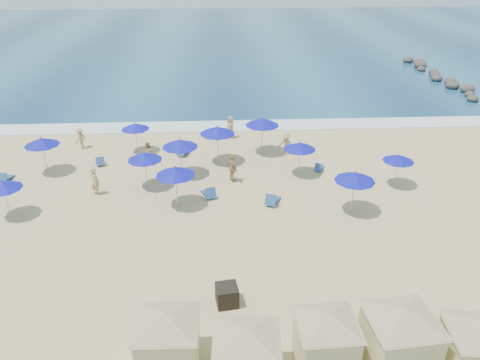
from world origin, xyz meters
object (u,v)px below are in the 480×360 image
beachgoer_4 (230,127)px  umbrella_3 (135,126)px  umbrella_5 (175,171)px  beachgoer_2 (233,168)px  umbrella_10 (355,177)px  umbrella_1 (41,142)px  cabana_3 (401,330)px  cabana_0 (167,333)px  beachgoer_0 (95,181)px  umbrella_2 (145,156)px  umbrella_9 (399,158)px  beachgoer_3 (286,144)px  umbrella_8 (262,122)px  cabana_1 (247,350)px  umbrella_0 (3,185)px  trash_bin (227,295)px  cabana_2 (327,333)px  umbrella_4 (180,143)px  umbrella_6 (217,130)px  cabana_4 (478,341)px  rock_jetty (457,87)px  beachgoer_5 (80,138)px  beachgoer_1 (148,153)px  umbrella_7 (300,146)px

beachgoer_4 → umbrella_3: bearing=-104.7°
umbrella_5 → beachgoer_2: umbrella_5 is taller
umbrella_10 → umbrella_1: bearing=161.9°
umbrella_5 → umbrella_1: bearing=151.1°
cabana_3 → umbrella_10: size_ratio=1.84×
cabana_0 → beachgoer_0: cabana_0 is taller
cabana_3 → umbrella_2: bearing=126.2°
umbrella_1 → umbrella_3: size_ratio=1.11×
umbrella_9 → beachgoer_3: size_ratio=1.38×
umbrella_1 → umbrella_8: size_ratio=0.93×
umbrella_9 → cabana_1: bearing=-125.7°
umbrella_3 → umbrella_2: bearing=-76.0°
umbrella_1 → umbrella_9: bearing=-7.9°
umbrella_8 → umbrella_2: bearing=-147.0°
umbrella_0 → umbrella_8: umbrella_8 is taller
trash_bin → umbrella_3: bearing=101.9°
cabana_2 → umbrella_0: cabana_2 is taller
umbrella_4 → umbrella_6: umbrella_6 is taller
cabana_1 → umbrella_4: bearing=100.9°
cabana_4 → umbrella_1: size_ratio=1.66×
cabana_1 → rock_jetty: bearing=55.3°
trash_bin → umbrella_9: size_ratio=0.41×
umbrella_9 → beachgoer_5: 22.28m
rock_jetty → trash_bin: (-24.67, -30.80, 0.08)m
cabana_3 → umbrella_2: (-10.53, 14.39, 0.39)m
cabana_1 → umbrella_6: bearing=92.4°
umbrella_8 → beachgoer_0: 12.09m
cabana_0 → umbrella_5: cabana_0 is taller
cabana_0 → umbrella_2: bearing=100.2°
beachgoer_2 → beachgoer_5: size_ratio=1.19×
beachgoer_5 → beachgoer_2: bearing=85.4°
cabana_1 → beachgoer_2: 15.39m
trash_bin → umbrella_2: 11.90m
cabana_2 → umbrella_0: (-15.17, 11.08, 0.43)m
beachgoer_2 → umbrella_0: bearing=79.6°
cabana_1 → beachgoer_5: cabana_1 is taller
umbrella_3 → beachgoer_5: 4.52m
umbrella_3 → umbrella_4: 5.34m
umbrella_4 → umbrella_10: 11.10m
cabana_1 → cabana_2: 2.90m
cabana_1 → umbrella_10: size_ratio=1.74×
cabana_4 → beachgoer_3: size_ratio=2.67×
umbrella_10 → beachgoer_4: (-6.38, 11.74, -1.35)m
beachgoer_0 → cabana_4: bearing=173.6°
beachgoer_1 → umbrella_5: bearing=30.5°
cabana_2 → cabana_3: size_ratio=0.91×
umbrella_9 → beachgoer_0: bearing=-179.6°
umbrella_7 → cabana_3: bearing=-86.8°
cabana_1 → umbrella_3: size_ratio=1.95×
rock_jetty → umbrella_1: bearing=-154.2°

